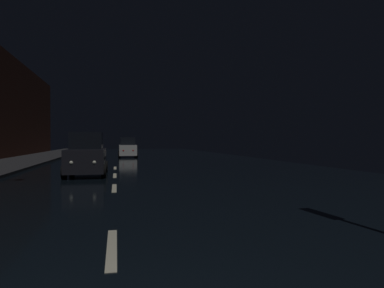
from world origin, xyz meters
TOP-DOWN VIEW (x-y plane):
  - ground at (0.00, 24.50)m, footprint 26.74×84.00m
  - sidewalk_left at (-7.17, 24.50)m, footprint 4.40×84.00m
  - lane_centerline at (0.00, 11.88)m, footprint 0.16×18.74m
  - car_approaching_headlights at (-1.34, 15.25)m, footprint 1.93×4.17m
  - car_distant_taillights at (1.19, 33.55)m, footprint 1.86×4.02m

SIDE VIEW (x-z plane):
  - ground at x=0.00m, z-range -0.02..0.00m
  - lane_centerline at x=0.00m, z-range 0.00..0.01m
  - sidewalk_left at x=-7.17m, z-range 0.00..0.15m
  - car_distant_taillights at x=1.19m, z-range -0.09..1.94m
  - car_approaching_headlights at x=-1.34m, z-range -0.09..2.01m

